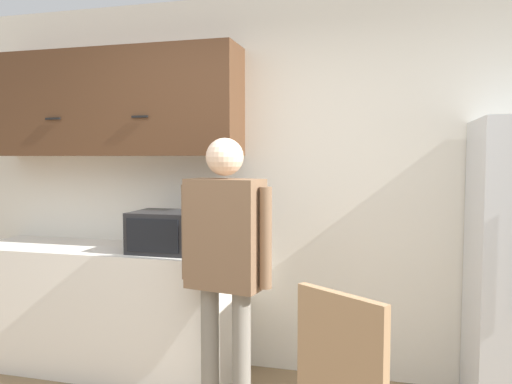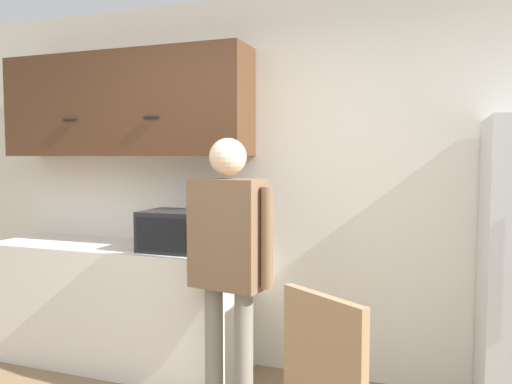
{
  "view_description": "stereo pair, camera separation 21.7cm",
  "coord_description": "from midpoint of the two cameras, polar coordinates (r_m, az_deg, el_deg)",
  "views": [
    {
      "loc": [
        0.79,
        -1.5,
        1.55
      ],
      "look_at": [
        0.1,
        1.09,
        1.36
      ],
      "focal_mm": 35.0,
      "sensor_mm": 36.0,
      "label": 1
    },
    {
      "loc": [
        1.0,
        -1.43,
        1.55
      ],
      "look_at": [
        0.1,
        1.09,
        1.36
      ],
      "focal_mm": 35.0,
      "sensor_mm": 36.0,
      "label": 2
    }
  ],
  "objects": [
    {
      "name": "back_wall",
      "position": [
        3.6,
        0.6,
        0.81
      ],
      "size": [
        6.0,
        0.06,
        2.7
      ],
      "color": "silver",
      "rests_on": "ground_plane"
    },
    {
      "name": "counter",
      "position": [
        3.94,
        -18.46,
        -12.43
      ],
      "size": [
        1.97,
        0.61,
        0.9
      ],
      "color": "silver",
      "rests_on": "ground_plane"
    },
    {
      "name": "upper_cabinets",
      "position": [
        3.91,
        -17.95,
        9.56
      ],
      "size": [
        1.97,
        0.38,
        0.76
      ],
      "color": "#51331E"
    },
    {
      "name": "microwave",
      "position": [
        3.51,
        -11.46,
        -4.49
      ],
      "size": [
        0.53,
        0.39,
        0.28
      ],
      "color": "#232326",
      "rests_on": "counter"
    },
    {
      "name": "person",
      "position": [
        2.95,
        -5.67,
        -6.49
      ],
      "size": [
        0.58,
        0.3,
        1.66
      ],
      "rotation": [
        0.0,
        0.0,
        -0.18
      ],
      "color": "gray",
      "rests_on": "ground_plane"
    }
  ]
}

